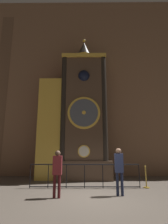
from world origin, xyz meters
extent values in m
plane|color=brown|center=(0.00, 0.00, 0.00)|extent=(28.00, 28.00, 0.00)
cube|color=#846047|center=(0.00, 5.43, 6.83)|extent=(24.00, 0.30, 13.66)
cube|color=brown|center=(-6.60, 5.33, 6.15)|extent=(0.90, 0.12, 12.30)
cube|color=brown|center=(-0.45, 4.06, 0.55)|extent=(3.30, 1.61, 1.10)
cube|color=brown|center=(-0.45, 4.06, 4.46)|extent=(2.64, 1.40, 6.71)
cube|color=gold|center=(-0.45, 3.95, 7.71)|extent=(2.85, 1.54, 0.20)
cylinder|color=gold|center=(-0.45, 3.33, 1.65)|extent=(0.71, 0.05, 0.71)
cylinder|color=silver|center=(-0.45, 3.30, 1.65)|extent=(0.59, 0.03, 0.59)
cylinder|color=gold|center=(-0.45, 3.33, 3.92)|extent=(1.98, 0.07, 1.98)
cylinder|color=#4C515B|center=(-0.45, 3.28, 3.92)|extent=(1.70, 0.04, 1.70)
cylinder|color=gold|center=(-0.45, 3.26, 3.92)|extent=(0.24, 0.03, 0.24)
cube|color=#30241B|center=(-0.45, 3.85, 6.34)|extent=(0.91, 0.42, 0.91)
sphere|color=black|center=(-0.45, 3.42, 6.34)|extent=(0.73, 0.73, 0.73)
cylinder|color=black|center=(-1.70, 3.46, 4.46)|extent=(0.34, 0.34, 6.71)
cylinder|color=black|center=(0.80, 3.46, 4.46)|extent=(0.34, 0.34, 6.71)
cylinder|color=gold|center=(-0.45, 4.06, 7.96)|extent=(1.00, 1.00, 0.30)
cone|color=black|center=(-0.45, 4.06, 8.63)|extent=(0.95, 0.95, 1.05)
sphere|color=gold|center=(-0.45, 4.06, 9.28)|extent=(0.20, 0.20, 0.20)
cube|color=maroon|center=(-2.54, 4.11, 3.10)|extent=(1.44, 1.19, 6.21)
cube|color=gold|center=(-2.54, 3.50, 3.10)|extent=(1.51, 0.06, 6.21)
cylinder|color=black|center=(-2.97, 1.65, 0.54)|extent=(0.04, 0.04, 1.08)
cylinder|color=black|center=(-2.12, 1.65, 0.54)|extent=(0.04, 0.04, 1.08)
cylinder|color=black|center=(-1.26, 1.65, 0.54)|extent=(0.04, 0.04, 1.08)
cylinder|color=black|center=(-0.40, 1.65, 0.54)|extent=(0.04, 0.04, 1.08)
cylinder|color=black|center=(0.45, 1.65, 0.54)|extent=(0.04, 0.04, 1.08)
cylinder|color=black|center=(1.31, 1.65, 0.54)|extent=(0.04, 0.04, 1.08)
cylinder|color=black|center=(2.17, 1.65, 0.54)|extent=(0.04, 0.04, 1.08)
cylinder|color=black|center=(-0.40, 1.65, 1.06)|extent=(5.14, 0.05, 0.05)
cylinder|color=black|center=(-0.40, 1.65, 0.06)|extent=(5.14, 0.04, 0.04)
cylinder|color=#461518|center=(-1.53, -0.03, 0.41)|extent=(0.11, 0.11, 0.82)
cylinder|color=#461518|center=(-1.35, -0.03, 0.41)|extent=(0.11, 0.11, 0.82)
cube|color=maroon|center=(-1.44, -0.03, 1.18)|extent=(0.34, 0.22, 0.70)
sphere|color=brown|center=(-1.44, -0.03, 1.62)|extent=(0.21, 0.21, 0.21)
cylinder|color=#1B213A|center=(0.90, 0.30, 0.43)|extent=(0.11, 0.11, 0.87)
cylinder|color=#1B213A|center=(1.08, 0.30, 0.43)|extent=(0.11, 0.11, 0.87)
cube|color=navy|center=(0.99, 0.30, 1.23)|extent=(0.36, 0.25, 0.74)
sphere|color=#8C664C|center=(0.99, 0.30, 1.70)|extent=(0.22, 0.22, 0.22)
cylinder|color=#B28E33|center=(2.50, 1.73, 0.02)|extent=(0.28, 0.28, 0.04)
cylinder|color=#B28E33|center=(2.50, 1.73, 0.46)|extent=(0.06, 0.06, 0.93)
sphere|color=#B28E33|center=(2.50, 1.73, 0.96)|extent=(0.09, 0.09, 0.09)
camera|label=1|loc=(-0.36, -6.99, 1.80)|focal=28.00mm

